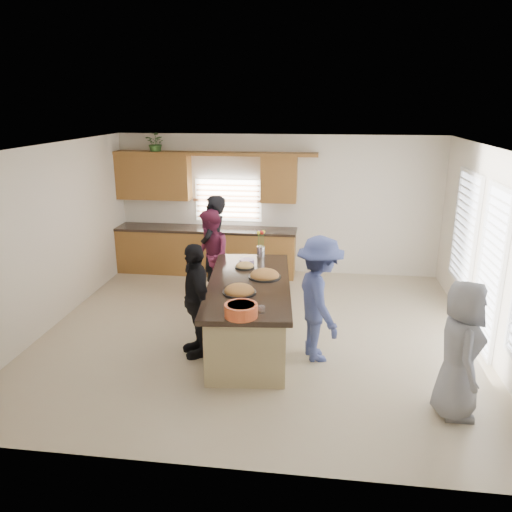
# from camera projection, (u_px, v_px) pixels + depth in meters

# --- Properties ---
(floor) EXTENTS (6.50, 6.50, 0.00)m
(floor) POSITION_uv_depth(u_px,v_px,m) (258.00, 333.00, 7.68)
(floor) COLOR #B9AB8A
(floor) RESTS_ON ground
(room_shell) EXTENTS (6.52, 6.02, 2.81)m
(room_shell) POSITION_uv_depth(u_px,v_px,m) (258.00, 212.00, 7.12)
(room_shell) COLOR silver
(room_shell) RESTS_ON ground
(back_cabinetry) EXTENTS (4.08, 0.66, 2.46)m
(back_cabinetry) POSITION_uv_depth(u_px,v_px,m) (204.00, 229.00, 10.18)
(back_cabinetry) COLOR olive
(back_cabinetry) RESTS_ON ground
(right_wall_glazing) EXTENTS (0.06, 4.00, 2.25)m
(right_wall_glazing) POSITION_uv_depth(u_px,v_px,m) (493.00, 260.00, 6.75)
(right_wall_glazing) COLOR white
(right_wall_glazing) RESTS_ON ground
(island) EXTENTS (1.41, 2.80, 0.95)m
(island) POSITION_uv_depth(u_px,v_px,m) (249.00, 314.00, 7.23)
(island) COLOR tan
(island) RESTS_ON ground
(platter_front) EXTENTS (0.45, 0.45, 0.18)m
(platter_front) POSITION_uv_depth(u_px,v_px,m) (239.00, 291.00, 6.66)
(platter_front) COLOR black
(platter_front) RESTS_ON island
(platter_mid) EXTENTS (0.47, 0.47, 0.19)m
(platter_mid) POSITION_uv_depth(u_px,v_px,m) (265.00, 276.00, 7.26)
(platter_mid) COLOR black
(platter_mid) RESTS_ON island
(platter_back) EXTENTS (0.31, 0.31, 0.12)m
(platter_back) POSITION_uv_depth(u_px,v_px,m) (245.00, 266.00, 7.69)
(platter_back) COLOR black
(platter_back) RESTS_ON island
(salad_bowl) EXTENTS (0.40, 0.40, 0.15)m
(salad_bowl) POSITION_uv_depth(u_px,v_px,m) (241.00, 310.00, 5.92)
(salad_bowl) COLOR #D75227
(salad_bowl) RESTS_ON island
(clear_cup) EXTENTS (0.09, 0.09, 0.09)m
(clear_cup) POSITION_uv_depth(u_px,v_px,m) (262.00, 309.00, 6.04)
(clear_cup) COLOR white
(clear_cup) RESTS_ON island
(plate_stack) EXTENTS (0.23, 0.23, 0.05)m
(plate_stack) POSITION_uv_depth(u_px,v_px,m) (247.00, 261.00, 7.94)
(plate_stack) COLOR #AB83BF
(plate_stack) RESTS_ON island
(flower_vase) EXTENTS (0.14, 0.14, 0.45)m
(flower_vase) POSITION_uv_depth(u_px,v_px,m) (261.00, 243.00, 8.18)
(flower_vase) COLOR silver
(flower_vase) RESTS_ON island
(potted_plant) EXTENTS (0.50, 0.47, 0.44)m
(potted_plant) POSITION_uv_depth(u_px,v_px,m) (156.00, 143.00, 9.88)
(potted_plant) COLOR #396629
(potted_plant) RESTS_ON back_cabinetry
(woman_left_back) EXTENTS (0.54, 0.74, 1.87)m
(woman_left_back) POSITION_uv_depth(u_px,v_px,m) (214.00, 248.00, 8.78)
(woman_left_back) COLOR black
(woman_left_back) RESTS_ON ground
(woman_left_mid) EXTENTS (0.87, 0.98, 1.66)m
(woman_left_mid) POSITION_uv_depth(u_px,v_px,m) (210.00, 257.00, 8.61)
(woman_left_mid) COLOR maroon
(woman_left_mid) RESTS_ON ground
(woman_left_front) EXTENTS (0.77, 1.02, 1.61)m
(woman_left_front) POSITION_uv_depth(u_px,v_px,m) (196.00, 300.00, 6.82)
(woman_left_front) COLOR black
(woman_left_front) RESTS_ON ground
(woman_right_back) EXTENTS (0.96, 1.26, 1.73)m
(woman_right_back) POSITION_uv_depth(u_px,v_px,m) (319.00, 299.00, 6.69)
(woman_right_back) COLOR #3E4A87
(woman_right_back) RESTS_ON ground
(woman_right_front) EXTENTS (0.54, 0.80, 1.60)m
(woman_right_front) POSITION_uv_depth(u_px,v_px,m) (460.00, 350.00, 5.46)
(woman_right_front) COLOR gray
(woman_right_front) RESTS_ON ground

